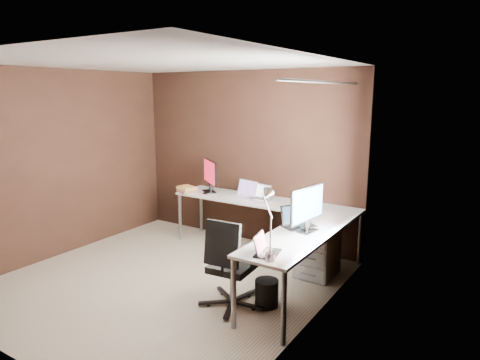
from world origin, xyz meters
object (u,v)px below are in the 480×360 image
drawer_pedestal (317,251)px  laptop_black_small (265,249)px  monitor_left (210,174)px  book_stack (187,189)px  laptop_white (245,194)px  laptop_silver (259,196)px  wastebasket (267,293)px  desk_lamp (268,214)px  monitor_right (307,206)px  office_chair (230,281)px  laptop_black_big (297,222)px

drawer_pedestal → laptop_black_small: 1.46m
monitor_left → book_stack: size_ratio=1.40×
laptop_white → laptop_silver: bearing=11.2°
wastebasket → monitor_left: bearing=141.6°
laptop_silver → wastebasket: laptop_silver is taller
laptop_silver → desk_lamp: (1.11, -1.79, 0.35)m
drawer_pedestal → monitor_right: 0.91m
monitor_right → book_stack: size_ratio=1.72×
monitor_left → office_chair: bearing=-11.0°
laptop_white → wastebasket: (1.13, -1.37, -0.64)m
book_stack → drawer_pedestal: bearing=-4.4°
monitor_left → desk_lamp: desk_lamp is taller
monitor_left → laptop_white: monitor_left is taller
laptop_white → laptop_black_small: bearing=-41.7°
laptop_white → laptop_silver: laptop_white is taller
wastebasket → book_stack: bearing=149.8°
laptop_silver → book_stack: size_ratio=0.97×
drawer_pedestal → laptop_white: size_ratio=1.54×
drawer_pedestal → wastebasket: size_ratio=2.13×
book_stack → office_chair: 2.26m
drawer_pedestal → desk_lamp: desk_lamp is taller
laptop_black_small → monitor_right: bearing=-15.5°
monitor_right → desk_lamp: desk_lamp is taller
laptop_black_big → desk_lamp: bearing=-140.4°
monitor_left → laptop_white: size_ratio=1.23×
book_stack → desk_lamp: bearing=-35.4°
drawer_pedestal → monitor_left: (-1.87, 0.36, 0.70)m
wastebasket → laptop_black_small: bearing=-64.3°
book_stack → wastebasket: (2.02, -1.18, -0.63)m
laptop_white → laptop_black_big: 1.45m
drawer_pedestal → book_stack: (-2.16, 0.17, 0.47)m
laptop_silver → laptop_black_big: 1.25m
laptop_white → drawer_pedestal: bearing=-4.3°
laptop_white → book_stack: bearing=-156.4°
monitor_left → wastebasket: size_ratio=1.70×
book_stack → wastebasket: bearing=-30.2°
laptop_silver → desk_lamp: bearing=-52.6°
monitor_left → monitor_right: size_ratio=0.81×
monitor_left → office_chair: 2.25m
laptop_white → laptop_black_big: size_ratio=0.92×
laptop_black_small → book_stack: bearing=43.4°
monitor_left → laptop_white: (0.61, -0.01, -0.22)m
book_stack → desk_lamp: desk_lamp is taller
laptop_black_big → wastebasket: (-0.07, -0.56, -0.64)m
monitor_right → laptop_black_small: (-0.06, -0.81, -0.23)m
laptop_black_big → laptop_black_small: 0.93m
laptop_black_big → book_stack: bearing=103.8°
office_chair → monitor_right: bearing=45.2°
monitor_left → laptop_black_small: 2.60m
laptop_black_big → laptop_black_small: laptop_black_big is taller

